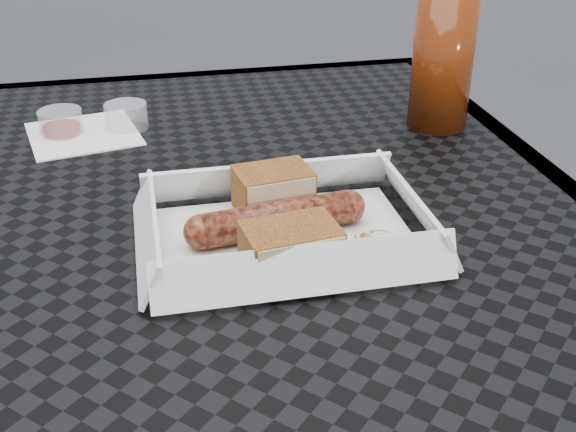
# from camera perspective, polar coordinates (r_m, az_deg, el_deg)

# --- Properties ---
(patio_table) EXTENTS (0.80, 0.80, 0.74)m
(patio_table) POSITION_cam_1_polar(r_m,az_deg,el_deg) (0.75, -8.28, -3.67)
(patio_table) COLOR black
(patio_table) RESTS_ON ground
(food_tray) EXTENTS (0.22, 0.15, 0.00)m
(food_tray) POSITION_cam_1_polar(r_m,az_deg,el_deg) (0.63, -0.19, -1.81)
(food_tray) COLOR white
(food_tray) RESTS_ON patio_table
(bratwurst) EXTENTS (0.16, 0.05, 0.03)m
(bratwurst) POSITION_cam_1_polar(r_m,az_deg,el_deg) (0.62, -0.87, -0.23)
(bratwurst) COLOR brown
(bratwurst) RESTS_ON food_tray
(bread_near) EXTENTS (0.07, 0.06, 0.04)m
(bread_near) POSITION_cam_1_polar(r_m,az_deg,el_deg) (0.66, -1.18, 2.01)
(bread_near) COLOR brown
(bread_near) RESTS_ON food_tray
(bread_far) EXTENTS (0.08, 0.06, 0.04)m
(bread_far) POSITION_cam_1_polar(r_m,az_deg,el_deg) (0.58, 0.22, -2.54)
(bread_far) COLOR brown
(bread_far) RESTS_ON food_tray
(veg_garnish) EXTENTS (0.03, 0.03, 0.00)m
(veg_garnish) POSITION_cam_1_polar(r_m,az_deg,el_deg) (0.62, 6.81, -2.34)
(veg_garnish) COLOR #E9390A
(veg_garnish) RESTS_ON food_tray
(napkin) EXTENTS (0.14, 0.14, 0.00)m
(napkin) POSITION_cam_1_polar(r_m,az_deg,el_deg) (0.88, -15.86, 6.25)
(napkin) COLOR white
(napkin) RESTS_ON patio_table
(condiment_cup_sauce) EXTENTS (0.05, 0.05, 0.03)m
(condiment_cup_sauce) POSITION_cam_1_polar(r_m,az_deg,el_deg) (0.88, -17.50, 7.04)
(condiment_cup_sauce) COLOR maroon
(condiment_cup_sauce) RESTS_ON patio_table
(condiment_cup_empty) EXTENTS (0.05, 0.05, 0.03)m
(condiment_cup_empty) POSITION_cam_1_polar(r_m,az_deg,el_deg) (0.88, -12.67, 7.70)
(condiment_cup_empty) COLOR silver
(condiment_cup_empty) RESTS_ON patio_table
(drink_glass) EXTENTS (0.07, 0.07, 0.15)m
(drink_glass) POSITION_cam_1_polar(r_m,az_deg,el_deg) (0.87, 12.10, 11.77)
(drink_glass) COLOR #561D07
(drink_glass) RESTS_ON patio_table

